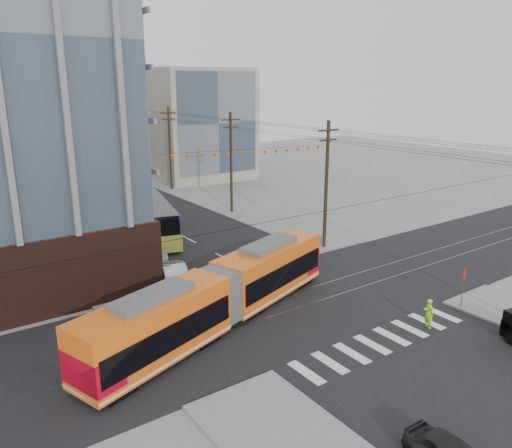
{
  "coord_description": "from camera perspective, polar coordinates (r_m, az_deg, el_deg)",
  "views": [
    {
      "loc": [
        -20.31,
        -19.45,
        13.95
      ],
      "look_at": [
        -0.27,
        8.91,
        4.1
      ],
      "focal_mm": 35.0,
      "sensor_mm": 36.0,
      "label": 1
    }
  ],
  "objects": [
    {
      "name": "ground",
      "position": [
        31.4,
        10.02,
        -10.81
      ],
      "size": [
        160.0,
        160.0,
        0.0
      ],
      "primitive_type": "plane",
      "color": "slate"
    },
    {
      "name": "bg_bldg_ne_near",
      "position": [
        76.84,
        -7.07,
        11.28
      ],
      "size": [
        14.0,
        14.0,
        16.0
      ],
      "primitive_type": "cube",
      "color": "gray",
      "rests_on": "ground"
    },
    {
      "name": "bg_bldg_ne_far",
      "position": [
        95.73,
        -11.79,
        11.35
      ],
      "size": [
        16.0,
        16.0,
        14.0
      ],
      "primitive_type": "cube",
      "color": "#8C99A5",
      "rests_on": "ground"
    },
    {
      "name": "utility_pole_far",
      "position": [
        81.21,
        -14.46,
        9.37
      ],
      "size": [
        0.3,
        0.3,
        11.0
      ],
      "primitive_type": "cylinder",
      "color": "black",
      "rests_on": "ground"
    },
    {
      "name": "streetcar",
      "position": [
        29.72,
        -4.2,
        -8.2
      ],
      "size": [
        19.2,
        8.81,
        3.73
      ],
      "primitive_type": null,
      "rotation": [
        0.0,
        0.0,
        0.33
      ],
      "color": "orange",
      "rests_on": "ground"
    },
    {
      "name": "city_bus",
      "position": [
        47.72,
        -11.69,
        0.75
      ],
      "size": [
        5.84,
        13.01,
        3.6
      ],
      "primitive_type": null,
      "rotation": [
        0.0,
        0.0,
        -0.25
      ],
      "color": "#291D43",
      "rests_on": "ground"
    },
    {
      "name": "parked_car_silver",
      "position": [
        36.62,
        -9.45,
        -5.47
      ],
      "size": [
        2.95,
        5.01,
        1.56
      ],
      "primitive_type": "imported",
      "rotation": [
        0.0,
        0.0,
        2.85
      ],
      "color": "#ABAEBC",
      "rests_on": "ground"
    },
    {
      "name": "parked_car_white",
      "position": [
        41.43,
        -12.96,
        -3.26
      ],
      "size": [
        3.58,
        5.08,
        1.37
      ],
      "primitive_type": "imported",
      "rotation": [
        0.0,
        0.0,
        3.54
      ],
      "color": "silver",
      "rests_on": "ground"
    },
    {
      "name": "parked_car_grey",
      "position": [
        48.3,
        -16.04,
        -0.81
      ],
      "size": [
        2.29,
        4.59,
        1.25
      ],
      "primitive_type": "imported",
      "rotation": [
        0.0,
        0.0,
        3.09
      ],
      "color": "#5E5E5E",
      "rests_on": "ground"
    },
    {
      "name": "pedestrian",
      "position": [
        31.46,
        19.17,
        -9.62
      ],
      "size": [
        0.6,
        0.75,
        1.8
      ],
      "primitive_type": "imported",
      "rotation": [
        0.0,
        0.0,
        1.28
      ],
      "color": "#88EC17",
      "rests_on": "ground"
    },
    {
      "name": "stop_sign",
      "position": [
        34.4,
        22.54,
        -7.02
      ],
      "size": [
        1.01,
        1.01,
        2.61
      ],
      "primitive_type": null,
      "rotation": [
        0.0,
        0.0,
        0.33
      ],
      "color": "red",
      "rests_on": "ground"
    },
    {
      "name": "jersey_barrier",
      "position": [
        45.78,
        5.38,
        -1.46
      ],
      "size": [
        1.99,
        4.07,
        0.8
      ],
      "primitive_type": "cube",
      "rotation": [
        0.0,
        0.0,
        0.29
      ],
      "color": "gray",
      "rests_on": "ground"
    }
  ]
}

